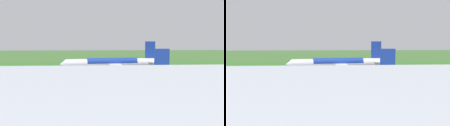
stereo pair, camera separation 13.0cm
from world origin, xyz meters
TOP-DOWN VIEW (x-y plane):
  - ground_plane at (0.00, 0.00)m, footprint 800.00×800.00m
  - runway_asphalt at (0.00, 0.00)m, footprint 600.00×38.87m
  - apron_concrete at (0.00, 57.66)m, footprint 440.00×110.00m
  - grass_verge_foreground at (0.00, -34.99)m, footprint 600.00×80.00m
  - airliner_main at (-15.18, -0.06)m, footprint 54.06×44.40m
  - airliner_parked_mid at (-8.06, 57.56)m, footprint 45.29×37.02m
  - service_truck_baggage at (-24.14, 30.97)m, footprint 4.76×6.17m
  - service_car_followme at (-52.99, 4.56)m, footprint 2.49×4.45m
  - no_stopping_sign at (-19.86, -34.10)m, footprint 0.60×0.10m
  - traffic_cone_orange at (-11.90, -31.03)m, footprint 0.40×0.40m

SIDE VIEW (x-z plane):
  - ground_plane at x=0.00m, z-range 0.00..0.00m
  - grass_verge_foreground at x=0.00m, z-range 0.00..0.04m
  - apron_concrete at x=0.00m, z-range 0.00..0.05m
  - runway_asphalt at x=0.00m, z-range 0.00..0.06m
  - traffic_cone_orange at x=-11.90m, z-range 0.00..0.55m
  - service_car_followme at x=-52.99m, z-range 0.03..1.65m
  - service_truck_baggage at x=-24.14m, z-range 0.08..2.73m
  - no_stopping_sign at x=-19.86m, z-range 0.26..3.09m
  - airliner_parked_mid at x=-8.06m, z-range -3.00..10.22m
  - airliner_main at x=-15.18m, z-range -3.59..12.29m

